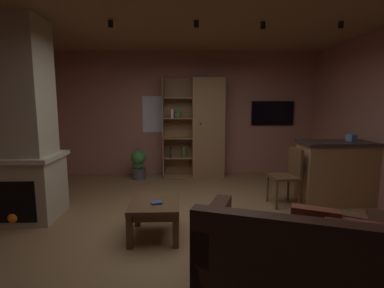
# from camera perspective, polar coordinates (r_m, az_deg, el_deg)

# --- Properties ---
(floor) EXTENTS (5.79, 5.87, 0.02)m
(floor) POSITION_cam_1_polar(r_m,az_deg,el_deg) (3.98, 0.25, -16.13)
(floor) COLOR olive
(floor) RESTS_ON ground
(wall_back) EXTENTS (5.91, 0.06, 2.74)m
(wall_back) POSITION_cam_1_polar(r_m,az_deg,el_deg) (6.60, -0.92, 5.89)
(wall_back) COLOR #AD7060
(wall_back) RESTS_ON ground
(ceiling) EXTENTS (5.79, 5.87, 0.02)m
(ceiling) POSITION_cam_1_polar(r_m,az_deg,el_deg) (3.80, 0.27, 25.34)
(ceiling) COLOR #8E6B47
(window_pane_back) EXTENTS (0.61, 0.01, 0.80)m
(window_pane_back) POSITION_cam_1_polar(r_m,az_deg,el_deg) (6.59, -7.05, 5.84)
(window_pane_back) COLOR white
(stone_fireplace) EXTENTS (0.96, 0.83, 2.74)m
(stone_fireplace) POSITION_cam_1_polar(r_m,az_deg,el_deg) (4.60, -30.63, 2.18)
(stone_fireplace) COLOR #BCAD8E
(stone_fireplace) RESTS_ON ground
(bookshelf_cabinet) EXTENTS (1.34, 0.41, 2.16)m
(bookshelf_cabinet) POSITION_cam_1_polar(r_m,az_deg,el_deg) (6.36, 2.38, 3.10)
(bookshelf_cabinet) COLOR #997047
(bookshelf_cabinet) RESTS_ON ground
(kitchen_bar_counter) EXTENTS (1.37, 0.61, 1.01)m
(kitchen_bar_counter) POSITION_cam_1_polar(r_m,az_deg,el_deg) (5.29, 27.40, -4.98)
(kitchen_bar_counter) COLOR #997047
(kitchen_bar_counter) RESTS_ON ground
(tissue_box) EXTENTS (0.15, 0.15, 0.11)m
(tissue_box) POSITION_cam_1_polar(r_m,az_deg,el_deg) (5.34, 28.89, 1.12)
(tissue_box) COLOR #598CBF
(tissue_box) RESTS_ON kitchen_bar_counter
(leather_couch) EXTENTS (1.76, 1.41, 0.84)m
(leather_couch) POSITION_cam_1_polar(r_m,az_deg,el_deg) (2.71, 19.78, -21.45)
(leather_couch) COLOR #382116
(leather_couch) RESTS_ON ground
(coffee_table) EXTENTS (0.60, 0.69, 0.43)m
(coffee_table) POSITION_cam_1_polar(r_m,az_deg,el_deg) (3.64, -7.32, -12.51)
(coffee_table) COLOR brown
(coffee_table) RESTS_ON ground
(table_book_0) EXTENTS (0.15, 0.12, 0.02)m
(table_book_0) POSITION_cam_1_polar(r_m,az_deg,el_deg) (3.54, -7.01, -11.41)
(table_book_0) COLOR #2D4C8C
(table_book_0) RESTS_ON coffee_table
(dining_chair) EXTENTS (0.46, 0.46, 0.92)m
(dining_chair) POSITION_cam_1_polar(r_m,az_deg,el_deg) (4.86, 18.47, -5.35)
(dining_chair) COLOR brown
(dining_chair) RESTS_ON ground
(potted_floor_plant) EXTENTS (0.31, 0.34, 0.63)m
(potted_floor_plant) POSITION_cam_1_polar(r_m,az_deg,el_deg) (6.32, -10.54, -3.85)
(potted_floor_plant) COLOR #4C4C51
(potted_floor_plant) RESTS_ON ground
(wall_mounted_tv) EXTENTS (0.96, 0.06, 0.54)m
(wall_mounted_tv) POSITION_cam_1_polar(r_m,az_deg,el_deg) (6.86, 15.56, 5.87)
(wall_mounted_tv) COLOR black
(track_light_spot_0) EXTENTS (0.07, 0.07, 0.09)m
(track_light_spot_0) POSITION_cam_1_polar(r_m,az_deg,el_deg) (4.56, -28.42, 20.42)
(track_light_spot_0) COLOR black
(track_light_spot_1) EXTENTS (0.07, 0.07, 0.09)m
(track_light_spot_1) POSITION_cam_1_polar(r_m,az_deg,el_deg) (4.32, -15.74, 21.82)
(track_light_spot_1) COLOR black
(track_light_spot_2) EXTENTS (0.07, 0.07, 0.09)m
(track_light_spot_2) POSITION_cam_1_polar(r_m,az_deg,el_deg) (4.20, 0.89, 22.51)
(track_light_spot_2) COLOR black
(track_light_spot_3) EXTENTS (0.07, 0.07, 0.09)m
(track_light_spot_3) POSITION_cam_1_polar(r_m,az_deg,el_deg) (4.37, 13.82, 21.71)
(track_light_spot_3) COLOR black
(track_light_spot_4) EXTENTS (0.07, 0.07, 0.09)m
(track_light_spot_4) POSITION_cam_1_polar(r_m,az_deg,el_deg) (4.69, 27.27, 20.14)
(track_light_spot_4) COLOR black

